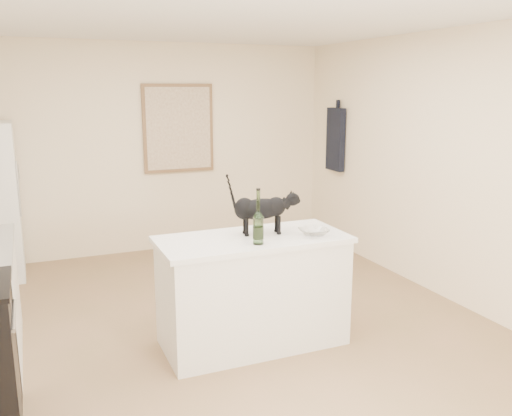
% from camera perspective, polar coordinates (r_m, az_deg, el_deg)
% --- Properties ---
extents(floor, '(5.50, 5.50, 0.00)m').
position_cam_1_polar(floor, '(4.75, -2.44, -13.10)').
color(floor, '#936C4E').
rests_on(floor, ground).
extents(ceiling, '(5.50, 5.50, 0.00)m').
position_cam_1_polar(ceiling, '(4.32, -2.77, 19.80)').
color(ceiling, white).
rests_on(ceiling, ground).
extents(wall_back, '(4.50, 0.00, 4.50)m').
position_cam_1_polar(wall_back, '(6.97, -10.52, 6.10)').
color(wall_back, '#F6E2BE').
rests_on(wall_back, ground).
extents(wall_front, '(4.50, 0.00, 4.50)m').
position_cam_1_polar(wall_front, '(2.09, 25.07, -9.78)').
color(wall_front, '#F6E2BE').
rests_on(wall_front, ground).
extents(wall_right, '(0.00, 5.50, 5.50)m').
position_cam_1_polar(wall_right, '(5.53, 19.87, 3.96)').
color(wall_right, '#F6E2BE').
rests_on(wall_right, ground).
extents(island_base, '(1.44, 0.67, 0.86)m').
position_cam_1_polar(island_base, '(4.44, -0.35, -8.92)').
color(island_base, white).
rests_on(island_base, floor).
extents(island_top, '(1.50, 0.70, 0.04)m').
position_cam_1_polar(island_top, '(4.29, -0.36, -3.32)').
color(island_top, white).
rests_on(island_top, island_base).
extents(artwork_frame, '(0.90, 0.03, 1.10)m').
position_cam_1_polar(artwork_frame, '(6.99, -8.13, 8.26)').
color(artwork_frame, brown).
rests_on(artwork_frame, wall_back).
extents(artwork_canvas, '(0.82, 0.00, 1.02)m').
position_cam_1_polar(artwork_canvas, '(6.97, -8.09, 8.25)').
color(artwork_canvas, beige).
rests_on(artwork_canvas, wall_back).
extents(hanging_garment, '(0.08, 0.34, 0.80)m').
position_cam_1_polar(hanging_garment, '(7.12, 8.34, 7.12)').
color(hanging_garment, black).
rests_on(hanging_garment, wall_right).
extents(black_cat, '(0.55, 0.25, 0.37)m').
position_cam_1_polar(black_cat, '(4.33, 0.51, -0.38)').
color(black_cat, black).
rests_on(black_cat, island_top).
extents(wine_bottle, '(0.10, 0.10, 0.37)m').
position_cam_1_polar(wine_bottle, '(4.05, 0.24, -1.25)').
color(wine_bottle, '#2F5B24').
rests_on(wine_bottle, island_top).
extents(glass_bowl, '(0.24, 0.24, 0.06)m').
position_cam_1_polar(glass_bowl, '(4.35, 6.07, -2.53)').
color(glass_bowl, white).
rests_on(glass_bowl, island_top).
extents(fridge_paper, '(0.05, 0.12, 0.16)m').
position_cam_1_polar(fridge_paper, '(6.55, -23.77, 3.56)').
color(fridge_paper, beige).
rests_on(fridge_paper, fridge).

